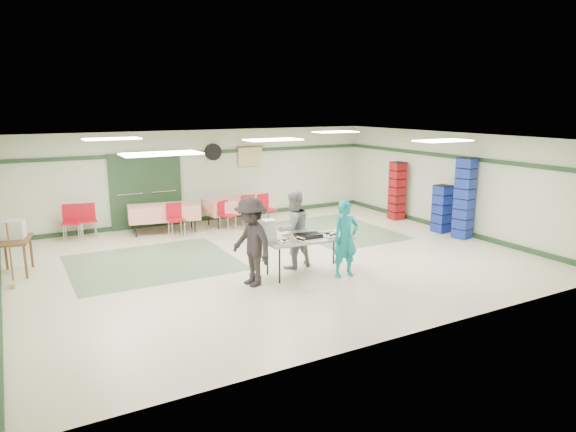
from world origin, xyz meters
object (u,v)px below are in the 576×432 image
chair_loose_a (88,217)px  chair_loose_b (71,219)px  serving_table (308,240)px  broom (10,254)px  volunteer_dark (251,242)px  chair_b (225,212)px  dining_table_b (164,212)px  chair_d (175,216)px  office_printer (12,229)px  crate_stack_blue_a (464,198)px  printer_table (14,244)px  chair_a (249,208)px  dining_table_a (238,204)px  chair_c (265,206)px  volunteer_teal (346,239)px  crate_stack_blue_b (442,209)px  crate_stack_red (397,191)px  volunteer_grey (293,229)px

chair_loose_a → chair_loose_b: bearing=-153.3°
serving_table → broom: bearing=161.9°
chair_loose_a → broom: size_ratio=0.71×
volunteer_dark → chair_b: (1.25, 4.38, -0.36)m
dining_table_b → chair_d: 0.58m
office_printer → crate_stack_blue_a: bearing=-1.2°
volunteer_dark → broom: volunteer_dark is taller
chair_b → crate_stack_blue_a: bearing=-60.2°
printer_table → chair_a: bearing=24.2°
dining_table_b → printer_table: bearing=-141.8°
dining_table_a → chair_c: (0.60, -0.57, -0.01)m
volunteer_teal → crate_stack_blue_b: 4.78m
dining_table_b → broom: bearing=-133.5°
crate_stack_blue_b → chair_loose_b: bearing=156.3°
chair_loose_b → crate_stack_red: crate_stack_red is taller
volunteer_dark → crate_stack_blue_a: bearing=86.6°
serving_table → chair_a: bearing=84.4°
crate_stack_blue_b → chair_b: bearing=148.9°
crate_stack_red → broom: (-10.38, -1.01, -0.22)m
chair_b → broom: size_ratio=0.65×
chair_a → crate_stack_blue_b: bearing=-31.4°
dining_table_b → chair_b: (1.56, -0.58, -0.07)m
dining_table_b → printer_table: size_ratio=1.90×
volunteer_grey → crate_stack_blue_a: (5.09, -0.00, 0.22)m
volunteer_grey → chair_d: (-1.41, 3.83, -0.30)m
crate_stack_blue_a → crate_stack_blue_b: 0.85m
dining_table_b → crate_stack_red: crate_stack_red is taller
printer_table → chair_c: bearing=23.1°
crate_stack_red → office_printer: (-10.30, -0.10, 0.05)m
volunteer_dark → dining_table_a: size_ratio=0.85×
volunteer_dark → crate_stack_blue_a: size_ratio=0.82×
office_printer → crate_stack_red: bearing=13.0°
broom → crate_stack_red: bearing=16.4°
chair_b → chair_d: 1.42m
volunteer_dark → dining_table_a: (1.90, 4.96, -0.29)m
crate_stack_blue_b → office_printer: 10.45m
chair_loose_a → serving_table: bearing=-53.8°
dining_table_a → chair_loose_b: size_ratio=2.15×
serving_table → chair_d: 4.58m
chair_a → chair_b: size_ratio=1.10×
dining_table_a → chair_b: size_ratio=2.47×
dining_table_a → chair_b: (-0.64, -0.58, -0.07)m
volunteer_teal → chair_loose_a: size_ratio=1.75×
dining_table_a → broom: size_ratio=1.61×
serving_table → crate_stack_red: 5.90m
volunteer_grey → office_printer: volunteer_grey is taller
crate_stack_blue_b → office_printer: crate_stack_blue_b is taller
volunteer_teal → chair_loose_a: volunteer_teal is taller
chair_loose_b → chair_c: bearing=3.5°
dining_table_a → dining_table_b: same height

